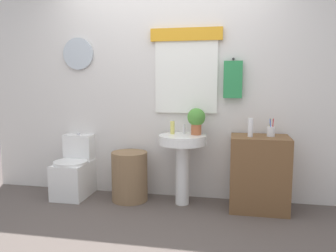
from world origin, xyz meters
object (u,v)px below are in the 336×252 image
Objects in this scene: pedestal_sink at (182,152)px; toothbrush_cup at (271,131)px; laundry_hamper at (130,176)px; lotion_bottle at (250,127)px; toilet at (75,172)px; potted_plant at (196,119)px; wooden_cabinet at (259,173)px; soap_bottle at (172,128)px.

pedestal_sink is 0.95m from toothbrush_cup.
laundry_hamper is 0.72× the size of pedestal_sink.
lotion_bottle reaches higher than pedestal_sink.
potted_plant is (1.43, 0.03, 0.66)m from toilet.
pedestal_sink is 0.83m from wooden_cabinet.
wooden_cabinet is at bearing 0.00° from pedestal_sink.
toilet is at bearing 179.17° from wooden_cabinet.
laundry_hamper is 0.71× the size of wooden_cabinet.
toilet is 1.32m from pedestal_sink.
pedestal_sink is 4.05× the size of lotion_bottle.
toilet is 1.57m from potted_plant.
toothbrush_cup is (1.03, -0.03, -0.01)m from soap_bottle.
potted_plant is 0.58m from lotion_bottle.
soap_bottle is 0.83m from lotion_bottle.
toothbrush_cup reaches higher than laundry_hamper.
soap_bottle is 0.75× the size of lotion_bottle.
toothbrush_cup is (0.10, 0.02, 0.44)m from wooden_cabinet.
wooden_cabinet is (2.10, -0.03, 0.11)m from toilet.
soap_bottle reaches higher than wooden_cabinet.
toilet is at bearing 177.98° from lotion_bottle.
toothbrush_cup is at bearing -0.27° from toilet.
toilet is 2.08m from lotion_bottle.
soap_bottle is at bearing 176.92° from wooden_cabinet.
laundry_hamper is at bearing -179.24° from toothbrush_cup.
toothbrush_cup is at bearing 10.97° from wooden_cabinet.
toilet is at bearing -178.81° from potted_plant.
toilet is 1.31× the size of laundry_hamper.
toilet is 1.29m from soap_bottle.
wooden_cabinet is at bearing -0.83° from toilet.
potted_plant is 1.52× the size of lotion_bottle.
wooden_cabinet is 0.45m from toothbrush_cup.
lotion_bottle is (0.83, -0.09, 0.03)m from soap_bottle.
lotion_bottle is at bearing -2.02° from toilet.
soap_bottle is 0.77× the size of toothbrush_cup.
wooden_cabinet is 0.87m from potted_plant.
lotion_bottle is (-0.10, -0.04, 0.48)m from wooden_cabinet.
pedestal_sink is at bearing -180.00° from wooden_cabinet.
lotion_bottle is (1.31, -0.04, 0.59)m from laundry_hamper.
soap_bottle is at bearing 0.96° from toilet.
lotion_bottle is (0.57, -0.10, -0.06)m from potted_plant.
toothbrush_cup is (1.51, 0.02, 0.55)m from laundry_hamper.
toilet is 2.27m from toothbrush_cup.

